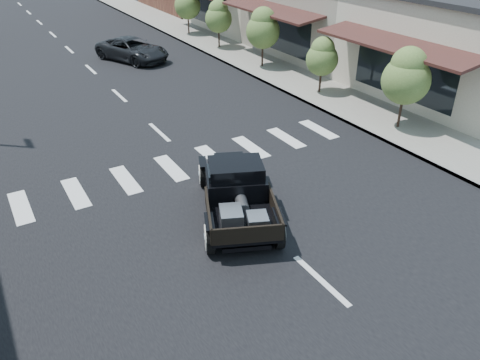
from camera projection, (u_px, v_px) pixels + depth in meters
ground at (253, 219)px, 13.29m from camera, size 120.00×120.00×0.00m
road at (101, 79)px, 24.48m from camera, size 14.00×80.00×0.02m
road_markings at (134, 109)px, 20.76m from camera, size 12.00×60.00×0.06m
sidewalk_right at (240, 56)px, 28.22m from camera, size 3.00×80.00×0.15m
storefront_near at (480, 44)px, 21.82m from camera, size 10.00×9.00×4.50m
storefront_mid at (348, 13)px, 28.53m from camera, size 10.00×9.00×4.50m
small_tree_a at (404, 90)px, 17.91m from camera, size 1.83×1.83×3.06m
small_tree_b at (321, 66)px, 21.72m from camera, size 1.49×1.49×2.48m
small_tree_c at (263, 38)px, 25.32m from camera, size 1.83×1.83×3.04m
small_tree_d at (219, 25)px, 29.14m from camera, size 1.66×1.66×2.76m
small_tree_e at (188, 11)px, 32.43m from camera, size 1.80×1.80×3.00m
hotrod_pickup at (237, 190)px, 13.11m from camera, size 3.81×5.10×1.60m
second_car at (132, 50)px, 27.25m from camera, size 3.78×5.10×1.29m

